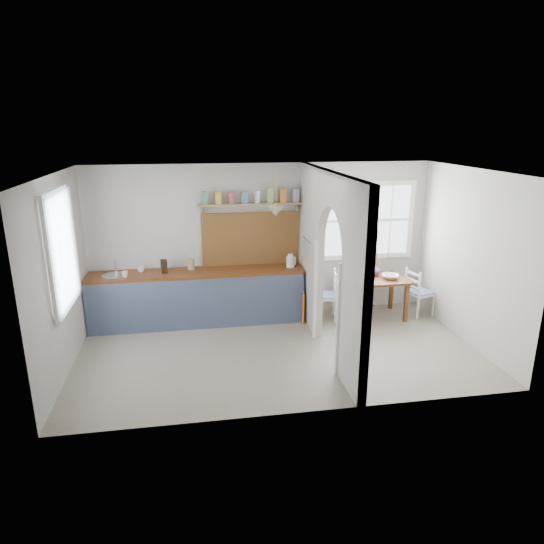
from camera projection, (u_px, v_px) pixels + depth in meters
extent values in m
cube|color=gray|center=(279.00, 351.00, 7.13)|extent=(5.80, 3.20, 0.01)
cube|color=#BCBCBC|center=(280.00, 172.00, 6.37)|extent=(5.80, 3.20, 0.01)
cube|color=#BCBCBC|center=(263.00, 241.00, 8.26)|extent=(5.80, 0.01, 2.60)
cube|color=#BCBCBC|center=(306.00, 307.00, 5.24)|extent=(5.80, 0.01, 2.60)
cube|color=#BCBCBC|center=(60.00, 277.00, 6.29)|extent=(0.01, 3.20, 2.60)
cube|color=#BCBCBC|center=(471.00, 258.00, 7.21)|extent=(0.01, 3.20, 2.60)
cube|color=#BCBCBC|center=(356.00, 292.00, 5.73)|extent=(0.12, 0.80, 2.60)
cube|color=#BCBCBC|center=(311.00, 247.00, 7.80)|extent=(0.12, 1.20, 2.60)
cube|color=#BCBCBC|center=(334.00, 212.00, 6.45)|extent=(0.12, 1.20, 1.05)
cube|color=brown|center=(197.00, 273.00, 7.92)|extent=(3.50, 0.60, 0.05)
cube|color=#4A5677|center=(199.00, 305.00, 7.78)|extent=(3.50, 0.03, 0.85)
cube|color=#352113|center=(198.00, 298.00, 8.10)|extent=(3.46, 0.45, 0.85)
cylinder|color=silver|center=(115.00, 276.00, 7.71)|extent=(0.40, 0.40, 0.02)
cube|color=brown|center=(251.00, 239.00, 8.19)|extent=(1.65, 0.03, 0.90)
cube|color=#947E58|center=(251.00, 204.00, 7.93)|extent=(1.75, 0.20, 0.03)
cube|color=#3E7152|center=(205.00, 199.00, 7.78)|extent=(0.09, 0.09, 0.18)
cube|color=#AE8F23|center=(218.00, 198.00, 7.82)|extent=(0.09, 0.09, 0.18)
cube|color=maroon|center=(231.00, 198.00, 7.85)|extent=(0.09, 0.09, 0.18)
cube|color=teal|center=(244.00, 198.00, 7.89)|extent=(0.09, 0.09, 0.18)
cube|color=silver|center=(257.00, 197.00, 7.92)|extent=(0.09, 0.09, 0.18)
cube|color=#8CA451|center=(270.00, 197.00, 7.95)|extent=(0.09, 0.09, 0.18)
cube|color=#BC611B|center=(283.00, 197.00, 7.99)|extent=(0.09, 0.09, 0.18)
cube|color=slate|center=(295.00, 197.00, 8.02)|extent=(0.09, 0.09, 0.18)
cone|color=silver|center=(276.00, 211.00, 7.69)|extent=(0.26, 0.26, 0.16)
cylinder|color=silver|center=(307.00, 240.00, 7.65)|extent=(0.02, 0.50, 0.02)
imported|color=silver|center=(125.00, 274.00, 7.59)|extent=(0.12, 0.12, 0.10)
imported|color=white|center=(141.00, 269.00, 7.86)|extent=(0.14, 0.14, 0.09)
cube|color=#352113|center=(164.00, 266.00, 7.82)|extent=(0.12, 0.15, 0.21)
cylinder|color=#9F9057|center=(191.00, 264.00, 7.99)|extent=(0.12, 0.12, 0.17)
cube|color=#C3247D|center=(303.00, 308.00, 8.06)|extent=(0.02, 0.03, 0.57)
cube|color=orange|center=(303.00, 310.00, 8.03)|extent=(0.02, 0.03, 0.56)
imported|color=silver|center=(390.00, 276.00, 8.19)|extent=(0.37, 0.37, 0.07)
imported|color=#4F724B|center=(367.00, 279.00, 8.00)|extent=(0.13, 0.13, 0.10)
cylinder|color=black|center=(358.00, 280.00, 8.07)|extent=(0.18, 0.18, 0.01)
imported|color=#75417D|center=(374.00, 270.00, 8.34)|extent=(0.23, 0.23, 0.21)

